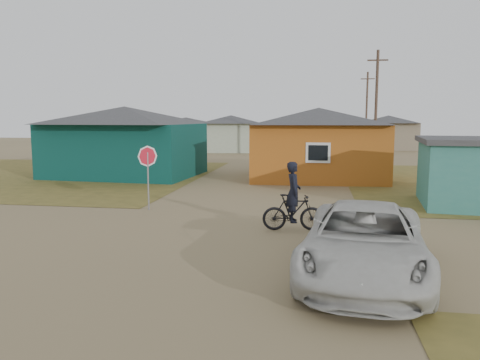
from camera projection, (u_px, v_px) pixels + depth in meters
name	position (u px, v px, depth m)	size (l,w,h in m)	color
ground	(226.00, 242.00, 12.75)	(120.00, 120.00, 0.00)	olive
grass_nw	(35.00, 175.00, 27.68)	(20.00, 18.00, 0.00)	brown
house_teal	(126.00, 140.00, 27.03)	(8.93, 7.08, 4.00)	#0A3733
house_yellow	(318.00, 142.00, 25.79)	(7.72, 6.76, 3.90)	#B05C1B
house_pale_west	(231.00, 133.00, 46.72)	(7.04, 6.15, 3.60)	#ABB69C
house_beige_east	(388.00, 132.00, 50.06)	(6.95, 6.05, 3.60)	gray
house_pale_north	(186.00, 130.00, 59.74)	(6.28, 5.81, 3.40)	#ABB69C
utility_pole_near	(376.00, 106.00, 32.70)	(1.40, 0.20, 8.00)	brown
utility_pole_far	(367.00, 110.00, 48.20)	(1.40, 0.20, 8.00)	brown
stop_sign	(148.00, 163.00, 16.90)	(0.72, 0.35, 2.36)	gray
cyclist	(293.00, 206.00, 13.93)	(1.89, 0.78, 2.07)	black
vehicle	(364.00, 242.00, 9.86)	(2.52, 5.46, 1.52)	beige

